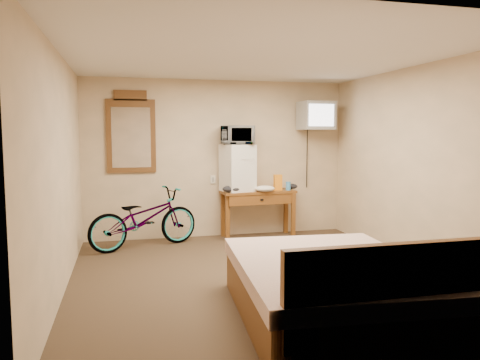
{
  "coord_description": "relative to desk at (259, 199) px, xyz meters",
  "views": [
    {
      "loc": [
        -1.47,
        -5.07,
        1.66
      ],
      "look_at": [
        -0.04,
        0.63,
        1.07
      ],
      "focal_mm": 35.0,
      "sensor_mm": 36.0,
      "label": 1
    }
  ],
  "objects": [
    {
      "name": "mini_fridge",
      "position": [
        -0.33,
        0.05,
        0.51
      ],
      "size": [
        0.55,
        0.54,
        0.74
      ],
      "color": "white",
      "rests_on": "desk"
    },
    {
      "name": "microwave",
      "position": [
        -0.33,
        0.05,
        1.02
      ],
      "size": [
        0.59,
        0.46,
        0.29
      ],
      "primitive_type": "imported",
      "rotation": [
        0.0,
        0.0,
        -0.2
      ],
      "color": "white",
      "rests_on": "mini_fridge"
    },
    {
      "name": "wall_mirror",
      "position": [
        -1.95,
        0.27,
        1.05
      ],
      "size": [
        0.74,
        0.04,
        1.25
      ],
      "color": "brown",
      "rests_on": "room"
    },
    {
      "name": "cloth_dark_a",
      "position": [
        -0.46,
        -0.1,
        0.19
      ],
      "size": [
        0.29,
        0.22,
        0.11
      ],
      "primitive_type": "ellipsoid",
      "color": "black",
      "rests_on": "desk"
    },
    {
      "name": "desk",
      "position": [
        0.0,
        0.0,
        0.0
      ],
      "size": [
        1.2,
        0.52,
        0.75
      ],
      "color": "brown",
      "rests_on": "floor"
    },
    {
      "name": "crt_television",
      "position": [
        0.97,
        0.02,
        1.33
      ],
      "size": [
        0.54,
        0.61,
        0.45
      ],
      "color": "black",
      "rests_on": "room"
    },
    {
      "name": "bicycle",
      "position": [
        -1.8,
        -0.27,
        -0.18
      ],
      "size": [
        1.75,
        1.13,
        0.87
      ],
      "primitive_type": "imported",
      "rotation": [
        0.0,
        0.0,
        1.93
      ],
      "color": "black",
      "rests_on": "floor"
    },
    {
      "name": "snack_bag",
      "position": [
        0.32,
        -0.0,
        0.26
      ],
      "size": [
        0.13,
        0.08,
        0.25
      ],
      "primitive_type": "cube",
      "rotation": [
        0.0,
        0.0,
        0.04
      ],
      "color": "orange",
      "rests_on": "desk"
    },
    {
      "name": "cloth_dark_b",
      "position": [
        0.6,
        0.1,
        0.18
      ],
      "size": [
        0.19,
        0.15,
        0.09
      ],
      "primitive_type": "ellipsoid",
      "color": "black",
      "rests_on": "desk"
    },
    {
      "name": "bed",
      "position": [
        -0.31,
        -3.38,
        -0.32
      ],
      "size": [
        1.75,
        2.23,
        0.9
      ],
      "color": "brown",
      "rests_on": "floor"
    },
    {
      "name": "cloth_cream",
      "position": [
        0.06,
        -0.14,
        0.19
      ],
      "size": [
        0.31,
        0.24,
        0.1
      ],
      "primitive_type": "ellipsoid",
      "color": "white",
      "rests_on": "desk"
    },
    {
      "name": "room",
      "position": [
        -0.6,
        -2.01,
        0.64
      ],
      "size": [
        4.6,
        4.64,
        2.5
      ],
      "color": "#433421",
      "rests_on": "ground"
    },
    {
      "name": "blue_cup",
      "position": [
        0.48,
        -0.04,
        0.21
      ],
      "size": [
        0.08,
        0.08,
        0.14
      ],
      "primitive_type": "cylinder",
      "color": "#4093DB",
      "rests_on": "desk"
    }
  ]
}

